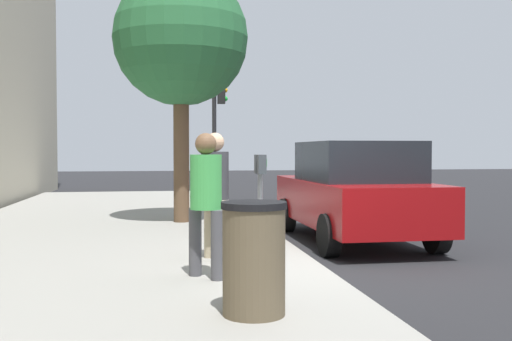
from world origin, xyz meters
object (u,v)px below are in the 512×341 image
(parked_sedan_near, at_px, (354,191))
(pedestrian_bystander, at_px, (206,194))
(pedestrian_at_meter, at_px, (215,186))
(parking_meter, at_px, (260,184))
(street_tree, at_px, (181,40))
(traffic_signal, at_px, (218,116))
(trash_bin, at_px, (254,258))

(parked_sedan_near, bearing_deg, pedestrian_bystander, 138.31)
(pedestrian_at_meter, distance_m, parked_sedan_near, 3.42)
(parking_meter, distance_m, parked_sedan_near, 2.93)
(pedestrian_bystander, bearing_deg, street_tree, 50.94)
(pedestrian_at_meter, xyz_separation_m, parked_sedan_near, (2.12, -2.67, -0.25))
(street_tree, distance_m, traffic_signal, 4.57)
(parking_meter, bearing_deg, street_tree, 11.84)
(parking_meter, relative_size, traffic_signal, 0.39)
(pedestrian_bystander, bearing_deg, parked_sedan_near, 8.56)
(pedestrian_at_meter, distance_m, street_tree, 5.14)
(parking_meter, xyz_separation_m, trash_bin, (-2.76, 0.54, -0.51))
(parking_meter, height_order, trash_bin, parking_meter)
(pedestrian_at_meter, relative_size, parked_sedan_near, 0.39)
(parking_meter, distance_m, pedestrian_bystander, 1.43)
(parked_sedan_near, xyz_separation_m, traffic_signal, (6.44, 1.76, 1.68))
(traffic_signal, bearing_deg, trash_bin, 175.84)
(parking_meter, distance_m, street_tree, 5.15)
(pedestrian_at_meter, relative_size, street_tree, 0.33)
(parking_meter, xyz_separation_m, street_tree, (4.29, 0.90, 2.71))
(pedestrian_at_meter, bearing_deg, parked_sedan_near, 20.05)
(parked_sedan_near, height_order, trash_bin, parked_sedan_near)
(pedestrian_at_meter, bearing_deg, parking_meter, -14.02)
(parked_sedan_near, distance_m, traffic_signal, 6.88)
(pedestrian_at_meter, xyz_separation_m, pedestrian_bystander, (-1.11, 0.21, -0.03))
(pedestrian_at_meter, relative_size, traffic_signal, 0.47)
(parking_meter, height_order, parked_sedan_near, parked_sedan_near)
(pedestrian_bystander, xyz_separation_m, street_tree, (5.45, 0.07, 2.76))
(parked_sedan_near, relative_size, traffic_signal, 1.23)
(parking_meter, bearing_deg, pedestrian_bystander, 144.21)
(pedestrian_bystander, height_order, traffic_signal, traffic_signal)
(pedestrian_at_meter, bearing_deg, street_tree, 75.17)
(parking_meter, distance_m, traffic_signal, 8.63)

